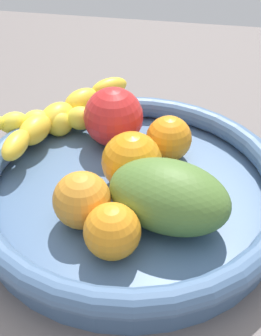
{
  "coord_description": "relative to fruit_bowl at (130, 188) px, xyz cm",
  "views": [
    {
      "loc": [
        -6.91,
        37.4,
        37.65
      ],
      "look_at": [
        0.0,
        0.0,
        8.46
      ],
      "focal_mm": 48.48,
      "sensor_mm": 36.0,
      "label": 1
    }
  ],
  "objects": [
    {
      "name": "banana_draped_right",
      "position": [
        10.79,
        -9.81,
        2.34
      ],
      "size": [
        11.71,
        20.91,
        4.46
      ],
      "color": "yellow",
      "rests_on": "fruit_bowl"
    },
    {
      "name": "orange_mid_right",
      "position": [
        -0.15,
        -0.77,
        3.08
      ],
      "size": [
        6.54,
        6.54,
        6.54
      ],
      "primitive_type": "sphere",
      "color": "orange",
      "rests_on": "fruit_bowl"
    },
    {
      "name": "orange_mid_left",
      "position": [
        3.74,
        5.75,
        2.69
      ],
      "size": [
        5.76,
        5.76,
        5.76
      ],
      "primitive_type": "sphere",
      "color": "orange",
      "rests_on": "fruit_bowl"
    },
    {
      "name": "mango_green",
      "position": [
        -4.55,
        4.16,
        3.15
      ],
      "size": [
        13.76,
        10.74,
        6.68
      ],
      "primitive_type": "ellipsoid",
      "rotation": [
        0.0,
        0.0,
        2.91
      ],
      "color": "#547B35",
      "rests_on": "fruit_bowl"
    },
    {
      "name": "kitchen_counter",
      "position": [
        0.0,
        0.0,
        -4.15
      ],
      "size": [
        120.0,
        120.0,
        3.0
      ],
      "primitive_type": "cube",
      "color": "slate",
      "rests_on": "ground"
    },
    {
      "name": "banana_draped_left",
      "position": [
        10.75,
        -8.65,
        2.31
      ],
      "size": [
        18.99,
        9.14,
        4.51
      ],
      "color": "yellow",
      "rests_on": "fruit_bowl"
    },
    {
      "name": "tomato_red",
      "position": [
        3.74,
        -8.8,
        3.45
      ],
      "size": [
        7.28,
        7.28,
        7.28
      ],
      "primitive_type": "sphere",
      "color": "red",
      "rests_on": "fruit_bowl"
    },
    {
      "name": "fruit_bowl",
      "position": [
        0.0,
        0.0,
        0.0
      ],
      "size": [
        34.46,
        34.46,
        5.15
      ],
      "color": "#496992",
      "rests_on": "kitchen_counter"
    },
    {
      "name": "orange_front",
      "position": [
        -3.3,
        -6.78,
        2.5
      ],
      "size": [
        5.38,
        5.38,
        5.38
      ],
      "primitive_type": "sphere",
      "color": "orange",
      "rests_on": "fruit_bowl"
    },
    {
      "name": "orange_rear",
      "position": [
        0.36,
        9.13,
        2.47
      ],
      "size": [
        5.31,
        5.31,
        5.31
      ],
      "primitive_type": "sphere",
      "color": "orange",
      "rests_on": "fruit_bowl"
    }
  ]
}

